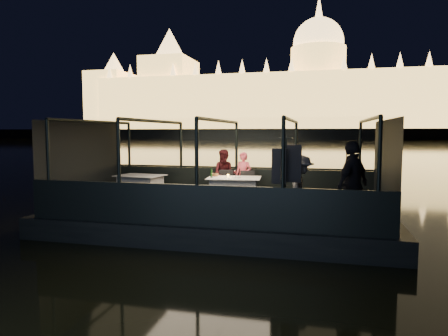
% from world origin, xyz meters
% --- Properties ---
extents(river_water, '(500.00, 500.00, 0.00)m').
position_xyz_m(river_water, '(0.00, 80.00, 0.00)').
color(river_water, black).
rests_on(river_water, ground).
extents(boat_hull, '(8.60, 4.40, 1.00)m').
position_xyz_m(boat_hull, '(0.00, 0.00, 0.00)').
color(boat_hull, black).
rests_on(boat_hull, river_water).
extents(boat_deck, '(8.00, 4.00, 0.04)m').
position_xyz_m(boat_deck, '(0.00, 0.00, 0.48)').
color(boat_deck, black).
rests_on(boat_deck, boat_hull).
extents(gunwale_port, '(8.00, 0.08, 0.90)m').
position_xyz_m(gunwale_port, '(0.00, 2.00, 0.95)').
color(gunwale_port, black).
rests_on(gunwale_port, boat_deck).
extents(gunwale_starboard, '(8.00, 0.08, 0.90)m').
position_xyz_m(gunwale_starboard, '(0.00, -2.00, 0.95)').
color(gunwale_starboard, black).
rests_on(gunwale_starboard, boat_deck).
extents(cabin_glass_port, '(8.00, 0.02, 1.40)m').
position_xyz_m(cabin_glass_port, '(0.00, 2.00, 2.10)').
color(cabin_glass_port, '#99B2B2').
rests_on(cabin_glass_port, gunwale_port).
extents(cabin_glass_starboard, '(8.00, 0.02, 1.40)m').
position_xyz_m(cabin_glass_starboard, '(0.00, -2.00, 2.10)').
color(cabin_glass_starboard, '#99B2B2').
rests_on(cabin_glass_starboard, gunwale_starboard).
extents(cabin_roof_glass, '(8.00, 4.00, 0.02)m').
position_xyz_m(cabin_roof_glass, '(0.00, 0.00, 2.80)').
color(cabin_roof_glass, '#99B2B2').
rests_on(cabin_roof_glass, boat_deck).
extents(end_wall_fore, '(0.02, 4.00, 2.30)m').
position_xyz_m(end_wall_fore, '(-4.00, 0.00, 1.65)').
color(end_wall_fore, black).
rests_on(end_wall_fore, boat_deck).
extents(end_wall_aft, '(0.02, 4.00, 2.30)m').
position_xyz_m(end_wall_aft, '(4.00, 0.00, 1.65)').
color(end_wall_aft, black).
rests_on(end_wall_aft, boat_deck).
extents(canopy_ribs, '(8.00, 4.00, 2.30)m').
position_xyz_m(canopy_ribs, '(0.00, 0.00, 1.65)').
color(canopy_ribs, black).
rests_on(canopy_ribs, boat_deck).
extents(embankment, '(400.00, 140.00, 6.00)m').
position_xyz_m(embankment, '(0.00, 210.00, 1.00)').
color(embankment, '#423D33').
rests_on(embankment, ground).
extents(parliament_building, '(220.00, 32.00, 60.00)m').
position_xyz_m(parliament_building, '(0.00, 175.00, 29.00)').
color(parliament_building, '#F2D18C').
rests_on(parliament_building, embankment).
extents(dining_table_central, '(1.55, 1.19, 0.77)m').
position_xyz_m(dining_table_central, '(0.21, 0.71, 0.89)').
color(dining_table_central, white).
rests_on(dining_table_central, boat_deck).
extents(dining_table_aft, '(1.47, 1.14, 0.72)m').
position_xyz_m(dining_table_aft, '(-2.77, 1.07, 0.89)').
color(dining_table_aft, silver).
rests_on(dining_table_aft, boat_deck).
extents(chair_port_left, '(0.46, 0.46, 0.89)m').
position_xyz_m(chair_port_left, '(-0.19, 1.24, 0.95)').
color(chair_port_left, black).
rests_on(chair_port_left, boat_deck).
extents(chair_port_right, '(0.50, 0.50, 0.89)m').
position_xyz_m(chair_port_right, '(0.47, 1.18, 0.95)').
color(chair_port_right, black).
rests_on(chair_port_right, boat_deck).
extents(coat_stand, '(0.60, 0.52, 1.93)m').
position_xyz_m(coat_stand, '(1.80, -1.42, 1.40)').
color(coat_stand, black).
rests_on(coat_stand, boat_deck).
extents(person_woman_coral, '(0.58, 0.46, 1.43)m').
position_xyz_m(person_woman_coral, '(0.30, 1.58, 1.25)').
color(person_woman_coral, '#F4586A').
rests_on(person_woman_coral, boat_deck).
extents(person_man_maroon, '(0.78, 0.64, 1.50)m').
position_xyz_m(person_man_maroon, '(-0.27, 1.60, 1.25)').
color(person_man_maroon, '#3C1015').
rests_on(person_man_maroon, boat_deck).
extents(passenger_stripe, '(0.55, 0.98, 1.50)m').
position_xyz_m(passenger_stripe, '(2.11, -1.00, 1.35)').
color(passenger_stripe, silver).
rests_on(passenger_stripe, boat_deck).
extents(passenger_dark, '(0.97, 1.15, 1.83)m').
position_xyz_m(passenger_dark, '(3.17, -1.43, 1.35)').
color(passenger_dark, black).
rests_on(passenger_dark, boat_deck).
extents(wine_bottle, '(0.07, 0.07, 0.27)m').
position_xyz_m(wine_bottle, '(-0.39, 0.54, 1.42)').
color(wine_bottle, '#143613').
rests_on(wine_bottle, dining_table_central).
extents(bread_basket, '(0.22, 0.22, 0.08)m').
position_xyz_m(bread_basket, '(-0.39, 0.92, 1.31)').
color(bread_basket, brown).
rests_on(bread_basket, dining_table_central).
extents(amber_candle, '(0.07, 0.07, 0.08)m').
position_xyz_m(amber_candle, '(0.03, 0.76, 1.31)').
color(amber_candle, yellow).
rests_on(amber_candle, dining_table_central).
extents(plate_near, '(0.29, 0.29, 0.02)m').
position_xyz_m(plate_near, '(0.27, 0.71, 1.27)').
color(plate_near, white).
rests_on(plate_near, dining_table_central).
extents(plate_far, '(0.28, 0.28, 0.01)m').
position_xyz_m(plate_far, '(-0.39, 0.96, 1.27)').
color(plate_far, white).
rests_on(plate_far, dining_table_central).
extents(wine_glass_white, '(0.07, 0.07, 0.20)m').
position_xyz_m(wine_glass_white, '(-0.39, 0.56, 1.36)').
color(wine_glass_white, white).
rests_on(wine_glass_white, dining_table_central).
extents(wine_glass_red, '(0.07, 0.07, 0.17)m').
position_xyz_m(wine_glass_red, '(0.18, 0.97, 1.36)').
color(wine_glass_red, silver).
rests_on(wine_glass_red, dining_table_central).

